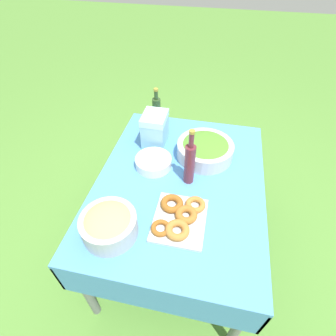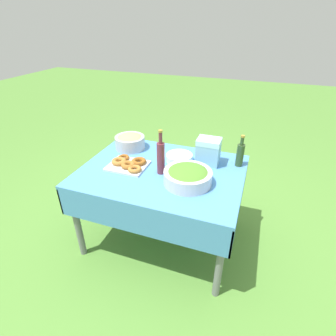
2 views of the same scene
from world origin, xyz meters
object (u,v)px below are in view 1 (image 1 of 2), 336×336
Objects in this scene: plate_stack at (153,162)px; olive_oil_bottle at (157,109)px; cooler_box at (155,129)px; salad_bowl at (205,149)px; pasta_bowl at (109,224)px; wine_bottle at (190,163)px; donut_platter at (179,217)px.

plate_stack is 0.47m from olive_oil_bottle.
salad_bowl is at bearing -102.05° from cooler_box.
pasta_bowl is at bearing 149.82° from salad_bowl.
salad_bowl reaches higher than plate_stack.
salad_bowl is 1.61× the size of cooler_box.
donut_platter is at bearing 179.50° from wine_bottle.
wine_bottle is at bearing -108.52° from plate_stack.
olive_oil_bottle is at bearing 0.51° from pasta_bowl.
donut_platter is 1.18× the size of olive_oil_bottle.
olive_oil_bottle reaches higher than plate_stack.
salad_bowl is 0.32m from plate_stack.
cooler_box is (0.07, 0.33, 0.05)m from salad_bowl.
plate_stack is 0.62× the size of wine_bottle.
wine_bottle reaches higher than cooler_box.
plate_stack is at bearing 71.48° from wine_bottle.
pasta_bowl is at bearing 170.15° from plate_stack.
pasta_bowl reaches higher than donut_platter.
cooler_box is (-0.24, -0.05, 0.01)m from olive_oil_bottle.
wine_bottle is at bearing -149.71° from olive_oil_bottle.
salad_bowl is 0.99× the size of wine_bottle.
cooler_box is (0.57, 0.26, 0.08)m from donut_platter.
wine_bottle is at bearing -36.57° from pasta_bowl.
cooler_box reaches higher than pasta_bowl.
donut_platter is at bearing -155.27° from cooler_box.
cooler_box reaches higher than plate_stack.
donut_platter is 0.41m from plate_stack.
donut_platter is at bearing -147.87° from plate_stack.
plate_stack is at bearing 117.95° from salad_bowl.
pasta_bowl is 0.33m from donut_platter.
cooler_box is at bearing 41.80° from wine_bottle.
pasta_bowl is at bearing 143.43° from wine_bottle.
plate_stack is at bearing -9.85° from pasta_bowl.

